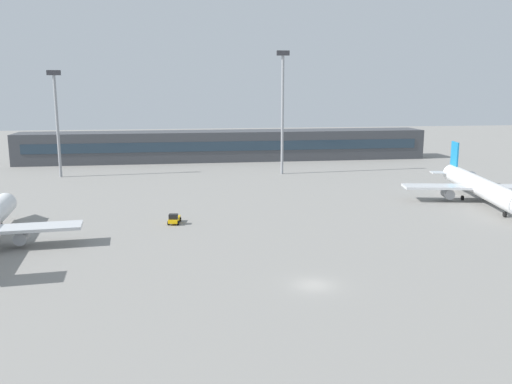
{
  "coord_description": "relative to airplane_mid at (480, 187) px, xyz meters",
  "views": [
    {
      "loc": [
        -14.79,
        -55.27,
        21.83
      ],
      "look_at": [
        -0.66,
        40.0,
        3.0
      ],
      "focal_mm": 37.3,
      "sensor_mm": 36.0,
      "label": 1
    }
  ],
  "objects": [
    {
      "name": "floodlight_tower_west",
      "position": [
        -86.81,
        43.67,
        11.97
      ],
      "size": [
        3.2,
        0.8,
        26.13
      ],
      "color": "gray",
      "rests_on": "ground_plane"
    },
    {
      "name": "floodlight_tower_east",
      "position": [
        -31.03,
        40.5,
        14.5
      ],
      "size": [
        3.2,
        0.8,
        31.06
      ],
      "color": "gray",
      "rests_on": "ground_plane"
    },
    {
      "name": "ground_plane",
      "position": [
        -42.92,
        1.86,
        -3.12
      ],
      "size": [
        400.0,
        400.0,
        0.0
      ],
      "primitive_type": "plane",
      "color": "gray"
    },
    {
      "name": "airplane_mid",
      "position": [
        0.0,
        0.0,
        0.0
      ],
      "size": [
        29.05,
        41.19,
        10.23
      ],
      "color": "silver",
      "rests_on": "ground_plane"
    },
    {
      "name": "baggage_tug_yellow",
      "position": [
        -58.58,
        -7.76,
        -2.32
      ],
      "size": [
        2.28,
        3.79,
        1.75
      ],
      "color": "#F2B20C",
      "rests_on": "ground_plane"
    },
    {
      "name": "terminal_building",
      "position": [
        -42.92,
        69.26,
        1.38
      ],
      "size": [
        123.21,
        12.13,
        9.0
      ],
      "color": "#3F4247",
      "rests_on": "ground_plane"
    }
  ]
}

